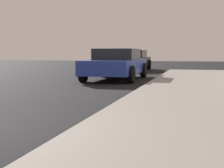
# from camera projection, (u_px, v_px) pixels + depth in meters

# --- Properties ---
(car_blue) EXTENTS (2.07, 4.42, 1.27)m
(car_blue) POSITION_uv_depth(u_px,v_px,m) (116.00, 64.00, 13.56)
(car_blue) COLOR #233899
(car_blue) RESTS_ON ground_plane
(car_black) EXTENTS (2.02, 4.35, 1.27)m
(car_black) POSITION_uv_depth(u_px,v_px,m) (132.00, 60.00, 20.74)
(car_black) COLOR black
(car_black) RESTS_ON ground_plane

